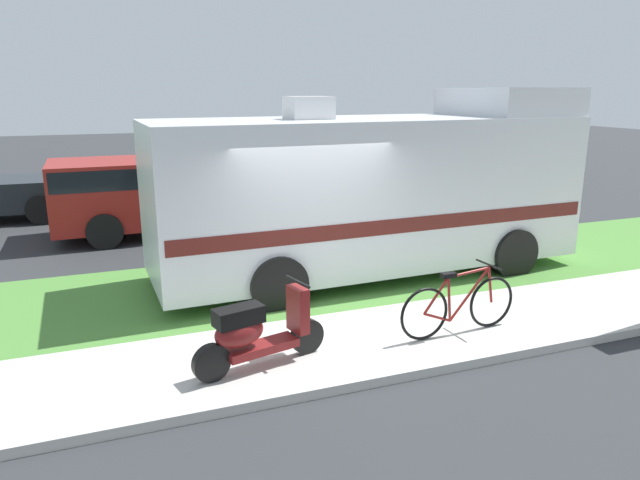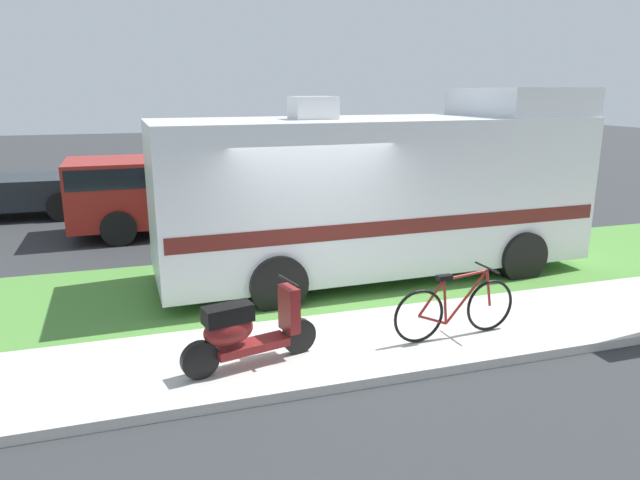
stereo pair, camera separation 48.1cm
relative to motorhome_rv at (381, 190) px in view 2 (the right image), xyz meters
The scene contains 7 objects.
ground_plane 2.72m from the motorhome_rv, 135.32° to the right, with size 80.00×80.00×0.00m, color #2D3033.
sidewalk 3.52m from the motorhome_rv, 119.76° to the right, with size 24.00×2.00×0.12m.
grass_strip 2.20m from the motorhome_rv, behind, with size 24.00×3.40×0.08m.
motorhome_rv is the anchor object (origin of this frame).
scooter 4.36m from the motorhome_rv, 134.51° to the right, with size 1.68×0.65×0.97m.
bicycle 3.20m from the motorhome_rv, 94.09° to the right, with size 1.79×0.52×0.91m.
pickup_truck_near 5.81m from the motorhome_rv, 126.31° to the left, with size 5.55×2.31×1.74m.
Camera 2 is at (-2.45, -7.67, 3.28)m, focal length 32.50 mm.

